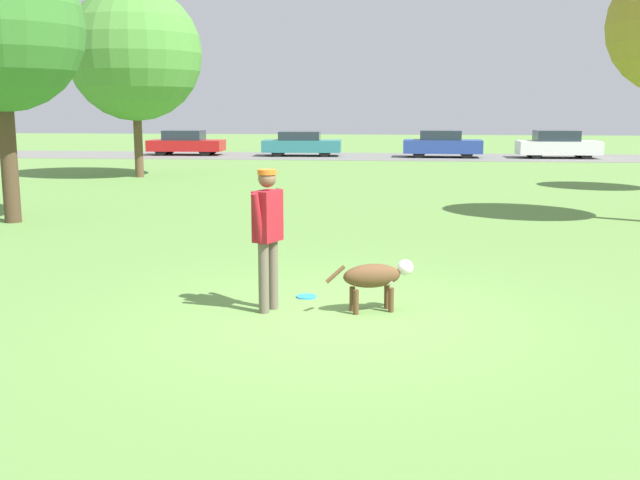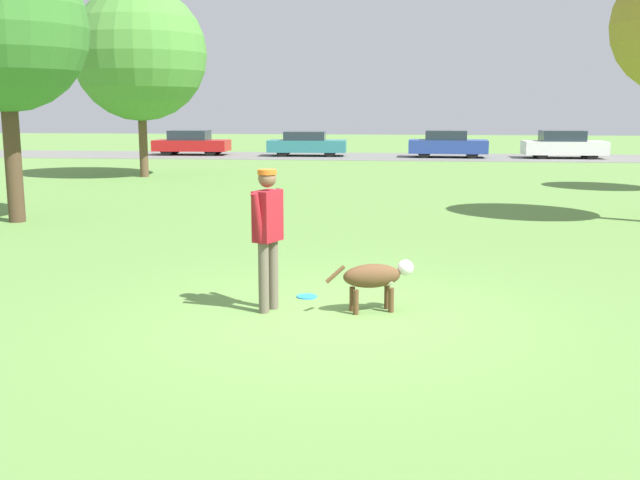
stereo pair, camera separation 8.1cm
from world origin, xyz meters
name	(u,v)px [view 2 (the right image)]	position (x,y,z in m)	size (l,w,h in m)	color
ground_plane	(330,316)	(0.00, 0.00, 0.00)	(120.00, 120.00, 0.00)	#608C42
far_road_strip	(389,157)	(0.00, 29.54, 0.01)	(120.00, 6.00, 0.01)	slate
person	(268,228)	(-0.79, 0.17, 1.05)	(0.35, 0.64, 1.77)	#665B4C
dog	(376,277)	(0.54, 0.29, 0.44)	(1.11, 0.54, 0.64)	brown
frisbee	(307,297)	(-0.41, 0.88, 0.01)	(0.27, 0.27, 0.02)	#268CE5
tree_near_left	(4,29)	(-7.65, 6.73, 4.13)	(3.54, 3.54, 5.92)	#4C3826
tree_far_left	(140,54)	(-8.56, 17.43, 4.35)	(4.71, 4.71, 6.71)	brown
parked_car_red	(191,143)	(-10.36, 29.63, 0.64)	(3.89, 1.80, 1.29)	red
parked_car_teal	(307,144)	(-4.24, 29.51, 0.63)	(4.08, 1.96, 1.26)	teal
parked_car_blue	(447,144)	(2.88, 29.25, 0.67)	(3.92, 1.85, 1.34)	#284293
parked_car_white	(564,145)	(8.51, 29.30, 0.66)	(3.96, 1.86, 1.36)	white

